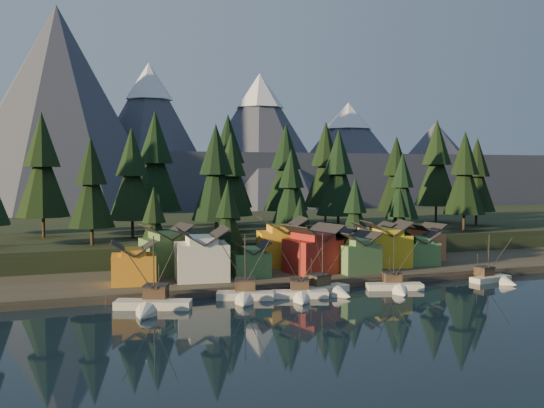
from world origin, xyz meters
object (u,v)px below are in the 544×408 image
object	(u,v)px
boat_3	(329,281)
house_back_0	(166,248)
house_front_1	(201,252)
boat_2	(301,287)
boat_6	(495,272)
house_front_0	(134,261)
boat_0	(151,296)
boat_1	(245,286)
boat_4	(396,280)
house_back_1	(207,250)

from	to	relation	value
boat_3	house_back_0	world-z (taller)	house_back_0
boat_3	house_front_1	size ratio (longest dim) A/B	1.14
house_back_0	boat_2	bearing A→B (deg)	-61.65
boat_6	house_front_0	xyz separation A→B (m)	(-67.89, 14.70, 3.58)
boat_6	boat_3	bearing A→B (deg)	170.05
boat_0	boat_1	distance (m)	16.20
boat_0	boat_4	xyz separation A→B (m)	(44.63, 0.57, -0.33)
boat_2	house_front_0	bearing A→B (deg)	167.96
boat_2	house_front_0	xyz separation A→B (m)	(-26.19, 15.63, 3.51)
boat_1	house_back_1	bearing A→B (deg)	112.05
house_front_0	house_back_0	distance (m)	12.18
house_back_0	boat_0	bearing A→B (deg)	-113.37
boat_2	boat_3	size ratio (longest dim) A/B	0.93
house_back_0	house_front_0	bearing A→B (deg)	-136.67
boat_6	house_front_1	size ratio (longest dim) A/B	1.00
boat_1	boat_6	size ratio (longest dim) A/B	1.17
boat_6	house_front_1	bearing A→B (deg)	157.07
house_front_0	boat_4	bearing A→B (deg)	-12.29
boat_2	boat_3	xyz separation A→B (m)	(6.22, 1.99, 0.29)
boat_1	house_back_0	distance (m)	25.36
boat_2	house_front_1	size ratio (longest dim) A/B	1.06
boat_0	boat_2	distance (m)	25.50
boat_0	boat_6	size ratio (longest dim) A/B	1.26
boat_1	boat_6	world-z (taller)	boat_1
boat_0	boat_4	size ratio (longest dim) A/B	1.15
boat_1	boat_2	size ratio (longest dim) A/B	1.10
boat_4	boat_6	distance (m)	22.57
boat_0	boat_4	bearing A→B (deg)	22.06
house_back_0	house_back_1	size ratio (longest dim) A/B	1.13
house_front_0	house_front_1	size ratio (longest dim) A/B	0.81
boat_1	boat_4	size ratio (longest dim) A/B	1.07
boat_3	house_back_0	xyz separation A→B (m)	(-24.87, 23.14, 4.27)
boat_0	boat_6	bearing A→B (deg)	22.27
boat_1	house_back_0	bearing A→B (deg)	131.33
house_front_0	house_back_1	bearing A→B (deg)	35.06
boat_1	boat_6	xyz separation A→B (m)	(51.12, -0.96, -0.40)
house_front_0	house_back_1	world-z (taller)	house_back_1
boat_0	boat_1	size ratio (longest dim) A/B	1.08
boat_0	house_back_1	size ratio (longest dim) A/B	1.48
boat_6	house_back_0	xyz separation A→B (m)	(-60.34, 24.20, 4.63)
boat_0	house_back_0	size ratio (longest dim) A/B	1.31
house_back_1	house_front_0	bearing A→B (deg)	-139.50
house_back_1	house_front_1	bearing A→B (deg)	-98.87
house_back_0	boat_4	bearing A→B (deg)	-41.44
house_front_0	house_back_0	xyz separation A→B (m)	(7.55, 9.50, 1.05)
boat_1	house_back_1	xyz separation A→B (m)	(-0.93, 22.44, 3.51)
boat_0	boat_2	world-z (taller)	boat_0
boat_4	boat_6	xyz separation A→B (m)	(22.56, 0.53, 0.01)
boat_2	house_front_1	distance (m)	21.16
boat_0	boat_1	world-z (taller)	boat_0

